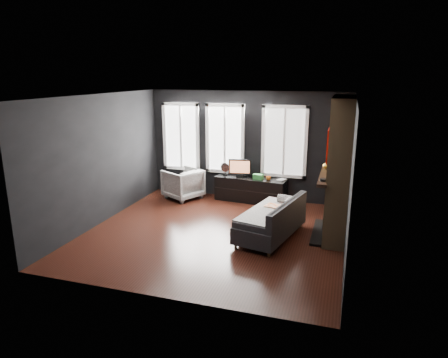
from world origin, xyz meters
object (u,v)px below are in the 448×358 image
(monitor, at_px, (240,167))
(mantel_vase, at_px, (327,165))
(media_console, at_px, (251,189))
(book, at_px, (279,175))
(armchair, at_px, (183,182))
(mug, at_px, (268,178))
(sofa, at_px, (271,218))

(monitor, height_order, mantel_vase, mantel_vase)
(media_console, bearing_deg, monitor, -173.41)
(book, height_order, mantel_vase, mantel_vase)
(media_console, height_order, mantel_vase, mantel_vase)
(armchair, bearing_deg, mug, 122.56)
(monitor, height_order, mug, monitor)
(sofa, height_order, mantel_vase, mantel_vase)
(monitor, bearing_deg, book, -9.01)
(media_console, xyz_separation_m, book, (0.68, 0.02, 0.41))
(sofa, bearing_deg, book, 108.87)
(monitor, distance_m, mantel_vase, 2.49)
(mantel_vase, bearing_deg, book, 134.02)
(armchair, relative_size, media_console, 0.48)
(armchair, distance_m, mantel_vase, 3.78)
(mantel_vase, bearing_deg, monitor, 151.04)
(armchair, relative_size, book, 3.76)
(armchair, height_order, media_console, armchair)
(sofa, bearing_deg, mantel_vase, 56.61)
(sofa, xyz_separation_m, monitor, (-1.19, 2.09, 0.47))
(media_console, height_order, book, book)
(monitor, bearing_deg, mug, -18.82)
(mug, height_order, mantel_vase, mantel_vase)
(mantel_vase, bearing_deg, armchair, 165.83)
(monitor, xyz_separation_m, mantel_vase, (2.14, -1.19, 0.45))
(media_console, relative_size, mantel_vase, 10.15)
(mug, relative_size, book, 0.53)
(monitor, distance_m, mug, 0.78)
(monitor, xyz_separation_m, mug, (0.75, -0.11, -0.19))
(media_console, height_order, mug, mug)
(monitor, relative_size, mantel_vase, 3.28)
(armchair, height_order, mug, armchair)
(armchair, bearing_deg, mantel_vase, 103.71)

